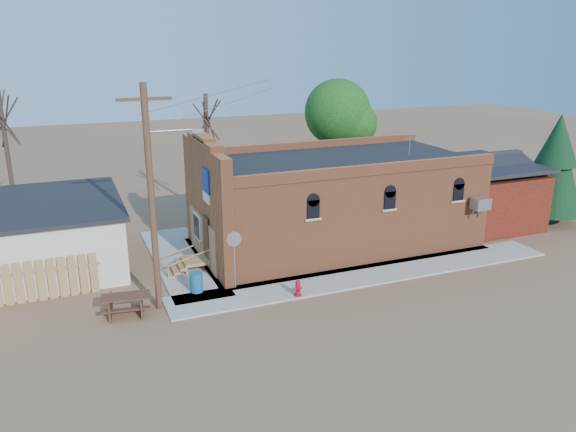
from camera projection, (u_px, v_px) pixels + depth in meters
name	position (u px, v px, depth m)	size (l,w,h in m)	color
ground	(351.00, 288.00, 24.78)	(120.00, 120.00, 0.00)	brown
sidewalk_south	(371.00, 274.00, 26.10)	(19.00, 2.20, 0.08)	#9E9991
sidewalk_west	(181.00, 260.00, 27.82)	(2.60, 10.00, 0.08)	#9E9991
brick_bar	(331.00, 202.00, 29.54)	(16.40, 7.97, 6.30)	#AB5734
red_shed	(481.00, 186.00, 33.11)	(5.40, 6.40, 4.30)	#50120D
wood_fence	(36.00, 281.00, 23.28)	(5.20, 0.10, 1.80)	#A67B4B
utility_pole	(153.00, 195.00, 21.51)	(3.12, 0.26, 9.00)	#482B1C
tree_bare_near	(207.00, 120.00, 33.45)	(2.80, 2.80, 7.65)	#463228
tree_bare_far	(2.00, 120.00, 30.26)	(2.80, 2.80, 8.16)	#463228
tree_leafy	(338.00, 113.00, 37.13)	(4.40, 4.40, 8.15)	#463228
evergreen_tree	(555.00, 162.00, 32.79)	(3.60, 3.60, 6.50)	#463228
fire_hydrant	(298.00, 288.00, 23.73)	(0.40, 0.36, 0.72)	#AB0922
stop_sign	(234.00, 244.00, 24.03)	(0.71, 0.09, 2.62)	gray
trash_barrel	(196.00, 282.00, 24.12)	(0.56, 0.56, 0.86)	#1B578B
picnic_table	(126.00, 302.00, 22.26)	(2.07, 1.67, 0.79)	#4C2B1E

